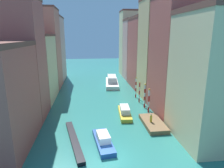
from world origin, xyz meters
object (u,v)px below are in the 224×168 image
object	(u,v)px
vaporetto_white	(112,82)
motorboat_1	(125,112)
mooring_pole_0	(149,100)
waterfront_dock	(153,123)
person_on_dock	(151,118)
mooring_pole_2	(139,92)
mooring_pole_1	(145,95)
mooring_pole_3	(136,87)
motorboat_0	(103,140)
gondola_black	(74,140)

from	to	relation	value
vaporetto_white	motorboat_1	bearing A→B (deg)	-91.10
mooring_pole_0	vaporetto_white	distance (m)	21.87
waterfront_dock	person_on_dock	distance (m)	1.06
motorboat_1	mooring_pole_2	bearing A→B (deg)	56.42
mooring_pole_1	motorboat_1	size ratio (longest dim) A/B	0.72
mooring_pole_3	person_on_dock	bearing A→B (deg)	-94.40
motorboat_0	motorboat_1	size ratio (longest dim) A/B	0.97
waterfront_dock	mooring_pole_3	size ratio (longest dim) A/B	1.39
mooring_pole_3	waterfront_dock	bearing A→B (deg)	-92.75
waterfront_dock	gondola_black	distance (m)	12.79
person_on_dock	motorboat_1	bearing A→B (deg)	125.88
motorboat_0	mooring_pole_1	bearing A→B (deg)	53.56
mooring_pole_1	mooring_pole_2	xyz separation A→B (m)	(-0.21, 3.28, -0.22)
person_on_dock	waterfront_dock	bearing A→B (deg)	18.60
motorboat_1	vaporetto_white	bearing A→B (deg)	88.90
waterfront_dock	vaporetto_white	world-z (taller)	vaporetto_white
mooring_pole_3	motorboat_1	distance (m)	11.05
gondola_black	vaporetto_white	bearing A→B (deg)	73.51
mooring_pole_0	motorboat_0	world-z (taller)	mooring_pole_0
vaporetto_white	motorboat_1	size ratio (longest dim) A/B	1.80
vaporetto_white	mooring_pole_0	bearing A→B (deg)	-78.78
mooring_pole_0	motorboat_0	bearing A→B (deg)	-132.98
gondola_black	motorboat_0	size ratio (longest dim) A/B	1.64
waterfront_dock	mooring_pole_2	distance (m)	11.37
waterfront_dock	motorboat_1	distance (m)	5.88
person_on_dock	mooring_pole_2	size ratio (longest dim) A/B	0.30
motorboat_1	mooring_pole_0	bearing A→B (deg)	10.03
person_on_dock	motorboat_0	bearing A→B (deg)	-150.50
person_on_dock	vaporetto_white	world-z (taller)	vaporetto_white
mooring_pole_2	motorboat_1	xyz separation A→B (m)	(-4.44, -6.69, -1.66)
mooring_pole_1	vaporetto_white	world-z (taller)	mooring_pole_1
waterfront_dock	vaporetto_white	xyz separation A→B (m)	(-3.35, 26.73, 0.69)
person_on_dock	mooring_pole_1	size ratio (longest dim) A/B	0.28
waterfront_dock	motorboat_1	world-z (taller)	motorboat_1
waterfront_dock	mooring_pole_0	bearing A→B (deg)	80.47
motorboat_0	motorboat_1	distance (m)	10.25
vaporetto_white	gondola_black	distance (m)	31.54
mooring_pole_1	mooring_pole_0	bearing A→B (deg)	-89.45
mooring_pole_3	vaporetto_white	bearing A→B (deg)	108.23
motorboat_0	gondola_black	bearing A→B (deg)	163.60
mooring_pole_0	gondola_black	xyz separation A→B (m)	(-13.19, -8.82, -2.12)
waterfront_dock	motorboat_0	world-z (taller)	motorboat_0
motorboat_1	mooring_pole_1	bearing A→B (deg)	36.23
mooring_pole_0	motorboat_0	distance (m)	13.75
gondola_black	motorboat_1	xyz separation A→B (m)	(8.52, 8.00, 0.39)
mooring_pole_1	gondola_black	distance (m)	17.57
mooring_pole_2	person_on_dock	bearing A→B (deg)	-95.49
vaporetto_white	gondola_black	bearing A→B (deg)	-106.49
motorboat_0	mooring_pole_2	bearing A→B (deg)	60.22
waterfront_dock	motorboat_1	size ratio (longest dim) A/B	0.97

